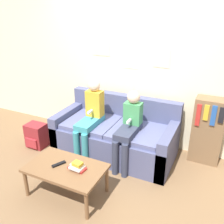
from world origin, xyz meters
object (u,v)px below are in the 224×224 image
at_px(person_left, 91,116).
at_px(coffee_table, 66,170).
at_px(couch, 116,135).
at_px(backpack, 36,136).
at_px(tv_remote, 59,164).
at_px(bookshelf, 207,131).
at_px(person_right, 129,126).

bearing_deg(person_left, coffee_table, -79.07).
height_order(couch, backpack, couch).
xyz_separation_m(tv_remote, backpack, (-1.00, 0.71, -0.21)).
distance_m(tv_remote, bookshelf, 2.12).
xyz_separation_m(bookshelf, backpack, (-2.51, -0.77, -0.30)).
relative_size(person_left, tv_remote, 6.83).
height_order(couch, person_right, person_right).
xyz_separation_m(couch, bookshelf, (1.28, 0.36, 0.20)).
xyz_separation_m(coffee_table, backpack, (-1.09, 0.71, -0.16)).
relative_size(couch, coffee_table, 1.95).
distance_m(coffee_table, backpack, 1.31).
bearing_deg(bookshelf, couch, -164.19).
distance_m(couch, bookshelf, 1.34).
xyz_separation_m(person_left, bookshelf, (1.59, 0.56, -0.15)).
bearing_deg(coffee_table, backpack, 146.98).
bearing_deg(bookshelf, person_left, -160.50).
xyz_separation_m(coffee_table, person_right, (0.44, 0.90, 0.27)).
height_order(coffee_table, person_left, person_left).
bearing_deg(coffee_table, bookshelf, 46.11).
bearing_deg(coffee_table, person_left, 100.93).
bearing_deg(person_right, backpack, -172.87).
relative_size(person_right, bookshelf, 1.10).
xyz_separation_m(person_right, tv_remote, (-0.53, -0.90, -0.21)).
bearing_deg(coffee_table, couch, 82.74).
bearing_deg(bookshelf, tv_remote, -135.67).
bearing_deg(backpack, person_left, 12.35).
xyz_separation_m(coffee_table, bookshelf, (1.42, 1.47, 0.14)).
bearing_deg(couch, person_left, -147.38).
distance_m(person_right, backpack, 1.60).
xyz_separation_m(person_left, person_right, (0.61, -0.01, -0.03)).
relative_size(coffee_table, person_right, 0.86).
bearing_deg(bookshelf, person_right, -149.70).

